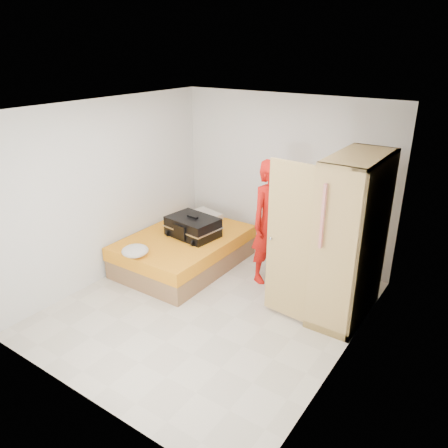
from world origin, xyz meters
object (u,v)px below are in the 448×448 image
Objects in this scene: person at (271,223)px; bed at (184,251)px; wardrobe at (346,243)px; suitcase at (193,227)px; round_cushion at (135,251)px.

bed is at bearing 130.89° from person.
wardrobe reaches higher than person.
round_cushion is (-0.24, -1.00, -0.08)m from suitcase.
bed is 1.12× the size of person.
person is at bearing 16.10° from bed.
bed is 2.44× the size of suitcase.
person is 1.27m from suitcase.
wardrobe is 2.53× the size of suitcase.
person is 1.97m from round_cushion.
suitcase reaches higher than bed.
wardrobe is 2.42m from suitcase.
suitcase is 2.18× the size of round_cushion.
suitcase is at bearing 44.17° from bed.
suitcase is 1.03m from round_cushion.
bed is 0.97m from round_cushion.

